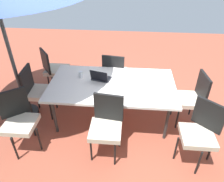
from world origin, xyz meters
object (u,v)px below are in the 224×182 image
(chair_east, at_px, (37,90))
(cup, at_px, (81,74))
(dining_table, at_px, (112,86))
(chair_northwest, at_px, (200,131))
(chair_north, at_px, (106,124))
(laptop, at_px, (101,78))
(chair_west, at_px, (192,97))
(chair_southeast, at_px, (54,68))
(chair_northeast, at_px, (18,119))
(chair_south, at_px, (115,72))

(chair_east, bearing_deg, cup, -81.15)
(dining_table, height_order, chair_east, chair_east)
(chair_northwest, height_order, chair_north, same)
(laptop, bearing_deg, chair_west, -167.84)
(chair_southeast, bearing_deg, chair_north, -178.81)
(chair_northeast, xyz_separation_m, cup, (-0.77, -0.96, 0.26))
(chair_east, relative_size, laptop, 2.62)
(chair_northwest, bearing_deg, chair_north, -139.23)
(chair_south, xyz_separation_m, laptop, (0.20, 0.66, 0.25))
(chair_northwest, relative_size, chair_north, 1.00)
(chair_northwest, relative_size, chair_east, 1.00)
(chair_southeast, relative_size, chair_north, 1.00)
(chair_southeast, bearing_deg, chair_northeast, 141.39)
(chair_south, xyz_separation_m, chair_west, (-1.40, 0.75, 0.00))
(chair_southeast, distance_m, chair_north, 2.09)
(chair_east, height_order, laptop, chair_east)
(dining_table, distance_m, chair_west, 1.40)
(dining_table, distance_m, laptop, 0.25)
(chair_northeast, bearing_deg, chair_southeast, 51.94)
(chair_northeast, height_order, chair_southeast, same)
(chair_east, bearing_deg, chair_northwest, -110.16)
(chair_west, bearing_deg, chair_northeast, -79.45)
(chair_east, bearing_deg, chair_southeast, -6.17)
(chair_southeast, relative_size, cup, 8.59)
(cup, bearing_deg, chair_northeast, 51.23)
(chair_northeast, distance_m, laptop, 1.48)
(dining_table, relative_size, chair_northwest, 2.20)
(dining_table, xyz_separation_m, chair_east, (1.37, -0.00, -0.16))
(chair_northwest, distance_m, chair_east, 2.81)
(chair_east, distance_m, cup, 0.85)
(chair_north, distance_m, cup, 1.15)
(chair_southeast, height_order, laptop, chair_southeast)
(dining_table, height_order, chair_north, chair_north)
(dining_table, height_order, cup, cup)
(chair_south, height_order, chair_northwest, same)
(dining_table, bearing_deg, chair_northeast, 30.39)
(chair_northeast, height_order, chair_east, same)
(cup, bearing_deg, chair_southeast, -41.62)
(chair_north, bearing_deg, chair_southeast, 136.29)
(dining_table, relative_size, chair_southeast, 2.20)
(chair_south, relative_size, chair_west, 1.00)
(chair_west, distance_m, chair_east, 2.75)
(chair_northwest, bearing_deg, laptop, -169.45)
(chair_southeast, height_order, chair_east, same)
(chair_north, height_order, laptop, chair_north)
(chair_northwest, height_order, chair_west, same)
(chair_northeast, height_order, cup, chair_northeast)
(chair_east, xyz_separation_m, laptop, (-1.16, -0.11, 0.25))
(dining_table, distance_m, chair_south, 0.79)
(chair_west, height_order, chair_east, same)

